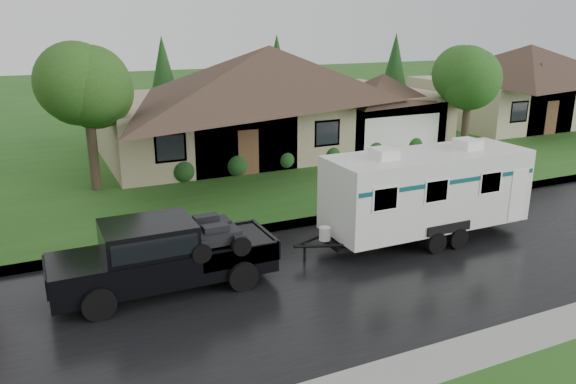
# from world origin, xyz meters

# --- Properties ---
(ground) EXTENTS (140.00, 140.00, 0.00)m
(ground) POSITION_xyz_m (0.00, 0.00, 0.00)
(ground) COLOR #25531A
(ground) RESTS_ON ground
(road) EXTENTS (140.00, 8.00, 0.01)m
(road) POSITION_xyz_m (0.00, -2.00, 0.01)
(road) COLOR black
(road) RESTS_ON ground
(curb) EXTENTS (140.00, 0.50, 0.15)m
(curb) POSITION_xyz_m (0.00, 2.25, 0.07)
(curb) COLOR gray
(curb) RESTS_ON ground
(lawn) EXTENTS (140.00, 26.00, 0.15)m
(lawn) POSITION_xyz_m (0.00, 15.00, 0.07)
(lawn) COLOR #25531A
(lawn) RESTS_ON ground
(house_main) EXTENTS (19.44, 10.80, 6.90)m
(house_main) POSITION_xyz_m (2.29, 13.84, 3.59)
(house_main) COLOR #9C8D69
(house_main) RESTS_ON lawn
(house_neighbor) EXTENTS (15.12, 9.72, 6.45)m
(house_neighbor) POSITION_xyz_m (22.27, 14.34, 3.32)
(house_neighbor) COLOR #B9AC89
(house_neighbor) RESTS_ON lawn
(tree_left_green) EXTENTS (3.70, 3.70, 6.12)m
(tree_left_green) POSITION_xyz_m (-7.99, 9.43, 4.40)
(tree_left_green) COLOR #382B1E
(tree_left_green) RESTS_ON lawn
(tree_right_green) EXTENTS (3.55, 3.55, 5.87)m
(tree_right_green) POSITION_xyz_m (10.84, 8.15, 4.22)
(tree_right_green) COLOR #382B1E
(tree_right_green) RESTS_ON lawn
(shrub_row) EXTENTS (13.60, 1.00, 1.00)m
(shrub_row) POSITION_xyz_m (2.00, 9.30, 0.65)
(shrub_row) COLOR #143814
(shrub_row) RESTS_ON lawn
(pickup_truck) EXTENTS (5.89, 2.24, 1.96)m
(pickup_truck) POSITION_xyz_m (-7.53, -0.67, 1.05)
(pickup_truck) COLOR black
(pickup_truck) RESTS_ON ground
(travel_trailer) EXTENTS (7.26, 2.55, 3.26)m
(travel_trailer) POSITION_xyz_m (1.28, -0.67, 1.73)
(travel_trailer) COLOR silver
(travel_trailer) RESTS_ON ground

